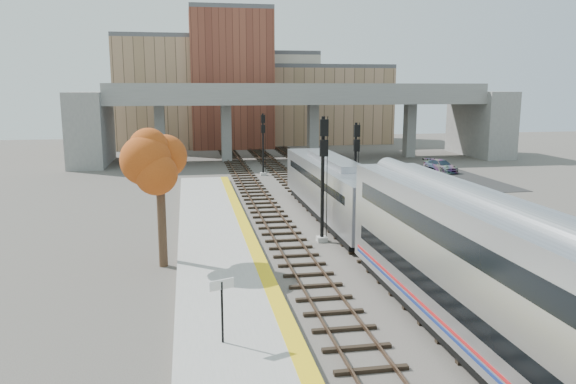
{
  "coord_description": "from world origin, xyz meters",
  "views": [
    {
      "loc": [
        -8.8,
        -24.84,
        9.03
      ],
      "look_at": [
        -2.61,
        9.57,
        2.5
      ],
      "focal_mm": 35.0,
      "sensor_mm": 36.0,
      "label": 1
    }
  ],
  "objects": [
    {
      "name": "tree",
      "position": [
        -10.2,
        3.46,
        5.35
      ],
      "size": [
        3.6,
        3.6,
        7.21
      ],
      "color": "#382619",
      "rests_on": "ground"
    },
    {
      "name": "car_c",
      "position": [
        18.11,
        31.36,
        0.69
      ],
      "size": [
        2.86,
        4.8,
        1.3
      ],
      "primitive_type": "imported",
      "rotation": [
        0.0,
        0.0,
        0.25
      ],
      "color": "#99999E",
      "rests_on": "parking_lot"
    },
    {
      "name": "parking_lot",
      "position": [
        14.0,
        28.0,
        0.02
      ],
      "size": [
        14.0,
        18.0,
        0.04
      ],
      "primitive_type": "cube",
      "color": "black",
      "rests_on": "ground"
    },
    {
      "name": "tracks",
      "position": [
        0.93,
        12.5,
        0.08
      ],
      "size": [
        10.7,
        95.0,
        0.25
      ],
      "color": "black",
      "rests_on": "ground"
    },
    {
      "name": "locomotive",
      "position": [
        1.0,
        11.98,
        2.28
      ],
      "size": [
        3.02,
        19.05,
        4.1
      ],
      "color": "#A8AAB2",
      "rests_on": "ground"
    },
    {
      "name": "yellow_strip",
      "position": [
        -5.35,
        0.0,
        0.35
      ],
      "size": [
        0.7,
        60.0,
        0.01
      ],
      "primitive_type": "cube",
      "color": "yellow",
      "rests_on": "platform"
    },
    {
      "name": "signal_mast_mid",
      "position": [
        3.0,
        13.43,
        3.18
      ],
      "size": [
        0.6,
        0.64,
        6.58
      ],
      "color": "#9E9E99",
      "rests_on": "ground"
    },
    {
      "name": "station_sign",
      "position": [
        -7.81,
        -6.61,
        1.98
      ],
      "size": [
        0.86,
        0.37,
        2.27
      ],
      "rotation": [
        0.0,
        0.0,
        0.36
      ],
      "color": "black",
      "rests_on": "platform"
    },
    {
      "name": "signal_mast_far",
      "position": [
        -1.1,
        32.42,
        3.05
      ],
      "size": [
        0.6,
        0.64,
        6.41
      ],
      "color": "#9E9E99",
      "rests_on": "ground"
    },
    {
      "name": "overpass",
      "position": [
        4.92,
        45.0,
        5.81
      ],
      "size": [
        54.0,
        12.0,
        9.5
      ],
      "color": "slate",
      "rests_on": "ground"
    },
    {
      "name": "signal_mast_near",
      "position": [
        -1.1,
        6.49,
        3.74
      ],
      "size": [
        0.6,
        0.64,
        7.4
      ],
      "color": "#9E9E99",
      "rests_on": "ground"
    },
    {
      "name": "car_a",
      "position": [
        12.02,
        23.84,
        0.68
      ],
      "size": [
        2.37,
        4.01,
        1.28
      ],
      "primitive_type": "imported",
      "rotation": [
        0.0,
        0.0,
        -0.24
      ],
      "color": "#99999E",
      "rests_on": "parking_lot"
    },
    {
      "name": "platform",
      "position": [
        -7.25,
        0.0,
        0.17
      ],
      "size": [
        4.5,
        60.0,
        0.35
      ],
      "primitive_type": "cube",
      "color": "#9E9E99",
      "rests_on": "ground"
    },
    {
      "name": "ground",
      "position": [
        0.0,
        0.0,
        0.0
      ],
      "size": [
        160.0,
        160.0,
        0.0
      ],
      "primitive_type": "plane",
      "color": "#47423D",
      "rests_on": "ground"
    },
    {
      "name": "coach",
      "position": [
        1.0,
        -10.63,
        2.8
      ],
      "size": [
        3.03,
        25.0,
        5.0
      ],
      "color": "#A8AAB2",
      "rests_on": "ground"
    },
    {
      "name": "buildings_far",
      "position": [
        1.26,
        66.57,
        7.88
      ],
      "size": [
        43.0,
        21.0,
        20.6
      ],
      "color": "#A67F60",
      "rests_on": "ground"
    },
    {
      "name": "car_b",
      "position": [
        14.64,
        26.83,
        0.6
      ],
      "size": [
        1.86,
        3.6,
        1.13
      ],
      "primitive_type": "imported",
      "rotation": [
        0.0,
        0.0,
        0.2
      ],
      "color": "#99999E",
      "rests_on": "parking_lot"
    }
  ]
}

